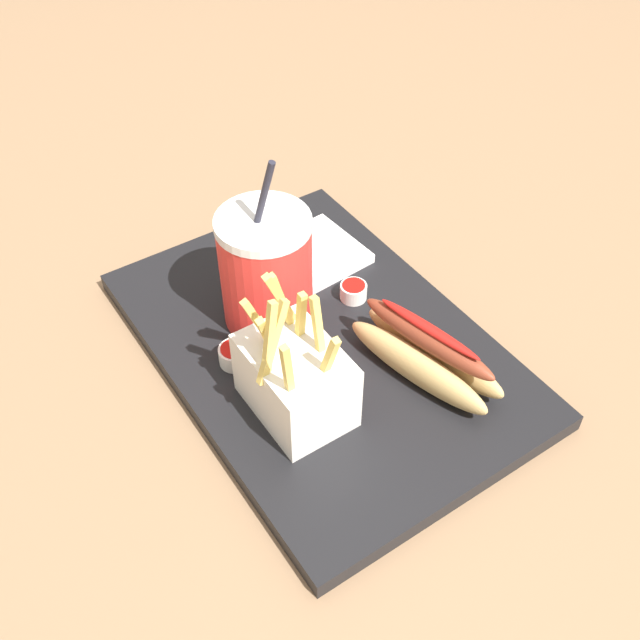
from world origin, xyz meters
name	(u,v)px	position (x,y,z in m)	size (l,w,h in m)	color
ground_plane	(320,359)	(0.00, 0.00, -0.01)	(2.40, 2.40, 0.02)	#8C6B4C
food_tray	(320,346)	(0.00, 0.00, 0.01)	(0.45, 0.31, 0.02)	black
soda_cup	(266,270)	(-0.06, -0.03, 0.09)	(0.10, 0.10, 0.20)	red
fries_basket	(295,378)	(0.06, -0.07, 0.06)	(0.11, 0.08, 0.15)	white
hot_dog_1	(426,354)	(0.10, 0.06, 0.05)	(0.18, 0.09, 0.07)	tan
ketchup_cup_1	(354,291)	(-0.03, 0.07, 0.03)	(0.03, 0.03, 0.02)	white
ketchup_cup_2	(235,354)	(-0.02, -0.09, 0.03)	(0.03, 0.03, 0.02)	white
napkin_stack	(314,254)	(-0.12, 0.07, 0.03)	(0.10, 0.10, 0.01)	white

